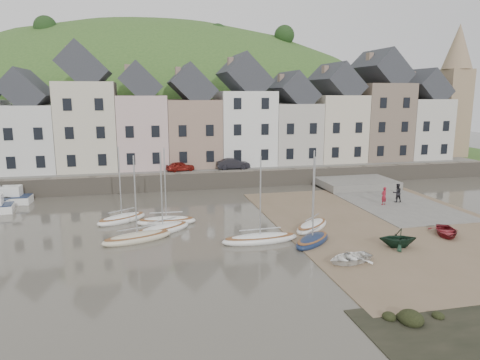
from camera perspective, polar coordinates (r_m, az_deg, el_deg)
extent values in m
plane|color=#454036|center=(32.67, 2.36, -7.17)|extent=(160.00, 160.00, 0.00)
cube|color=#345923|center=(63.17, -5.26, 2.46)|extent=(90.00, 30.00, 1.50)
cube|color=slate|center=(51.81, -3.57, 1.46)|extent=(70.00, 7.00, 0.10)
cube|color=slate|center=(48.53, -2.89, 0.03)|extent=(70.00, 1.20, 1.80)
cube|color=brown|center=(36.98, 19.12, -5.55)|extent=(18.00, 26.00, 0.06)
cube|color=slate|center=(45.60, 18.13, -2.34)|extent=(8.00, 18.00, 0.12)
ellipsoid|color=#345923|center=(94.31, -10.38, -6.45)|extent=(134.40, 84.00, 84.00)
cylinder|color=#382619|center=(79.50, -23.74, 15.85)|extent=(0.50, 0.50, 3.00)
sphere|color=#213D19|center=(79.78, -23.89, 17.63)|extent=(3.60, 3.60, 3.60)
cylinder|color=#382619|center=(82.27, -13.20, 16.29)|extent=(0.50, 0.50, 3.00)
sphere|color=#213D19|center=(82.54, -13.28, 18.02)|extent=(3.60, 3.60, 3.60)
cylinder|color=#382619|center=(81.52, -2.89, 16.61)|extent=(0.50, 0.50, 3.00)
sphere|color=#213D19|center=(81.80, -2.90, 18.35)|extent=(3.60, 3.60, 3.60)
cylinder|color=#382619|center=(83.50, 5.73, 16.44)|extent=(0.50, 0.50, 3.00)
sphere|color=#213D19|center=(83.76, 5.76, 18.14)|extent=(3.60, 3.60, 3.60)
cube|color=silver|center=(55.43, -25.24, 4.91)|extent=(5.80, 8.00, 7.50)
cube|color=gray|center=(55.55, -27.31, 11.67)|extent=(0.60, 0.90, 1.40)
cube|color=beige|center=(54.34, -18.98, 6.59)|extent=(6.40, 8.00, 10.00)
cube|color=gray|center=(54.58, -21.27, 15.12)|extent=(0.60, 0.90, 1.40)
cube|color=#C7A9A5|center=(54.10, -12.51, 6.12)|extent=(5.60, 8.00, 8.50)
cube|color=gray|center=(53.98, -14.37, 13.55)|extent=(0.60, 0.90, 1.40)
cube|color=gray|center=(54.48, -6.20, 6.09)|extent=(6.20, 8.00, 8.00)
cube|color=gray|center=(54.16, -8.04, 13.56)|extent=(0.60, 0.90, 1.40)
cube|color=silver|center=(55.56, 0.45, 6.77)|extent=(6.60, 8.00, 9.00)
cube|color=gray|center=(55.15, -1.26, 14.87)|extent=(0.60, 0.90, 1.40)
cube|color=#B4AFA5|center=(57.37, 6.57, 6.08)|extent=(5.80, 8.00, 7.50)
cube|color=gray|center=(56.71, 5.31, 12.80)|extent=(0.60, 0.90, 1.40)
cube|color=beige|center=(59.57, 12.03, 6.58)|extent=(6.00, 8.00, 8.50)
cube|color=gray|center=(58.85, 10.95, 13.66)|extent=(0.60, 0.90, 1.40)
cube|color=#786656|center=(62.39, 17.31, 7.21)|extent=(6.40, 8.00, 10.00)
cube|color=gray|center=(61.65, 16.44, 14.88)|extent=(0.60, 0.90, 1.40)
cube|color=beige|center=(65.75, 21.94, 6.21)|extent=(5.80, 8.00, 8.00)
cube|color=gray|center=(64.80, 21.31, 12.34)|extent=(0.60, 0.90, 1.40)
cube|color=#997F60|center=(68.85, 25.79, 7.77)|extent=(3.50, 3.50, 12.00)
cone|color=#997F60|center=(69.07, 26.45, 15.23)|extent=(4.00, 4.00, 6.00)
ellipsoid|color=white|center=(37.21, -15.04, -4.93)|extent=(4.47, 3.62, 0.84)
ellipsoid|color=brown|center=(37.15, -15.06, -4.60)|extent=(4.10, 3.31, 0.20)
cylinder|color=#B2B5B7|center=(36.49, -15.28, -0.25)|extent=(0.10, 0.10, 5.60)
cylinder|color=#B2B5B7|center=(37.02, -15.10, -3.81)|extent=(2.05, 1.36, 0.08)
ellipsoid|color=white|center=(35.84, -9.51, -5.31)|extent=(4.78, 1.81, 0.84)
ellipsoid|color=brown|center=(35.78, -9.52, -4.97)|extent=(4.40, 1.64, 0.20)
cylinder|color=#B2B5B7|center=(35.10, -9.67, -0.45)|extent=(0.10, 0.10, 5.60)
cylinder|color=#B2B5B7|center=(35.64, -9.55, -4.16)|extent=(2.58, 0.25, 0.08)
ellipsoid|color=beige|center=(32.24, -13.16, -7.35)|extent=(5.31, 3.06, 0.84)
ellipsoid|color=brown|center=(32.17, -13.17, -6.97)|extent=(4.88, 2.80, 0.20)
cylinder|color=#B2B5B7|center=(31.41, -13.41, -1.97)|extent=(0.10, 0.10, 5.60)
cylinder|color=#B2B5B7|center=(32.01, -13.22, -6.07)|extent=(2.68, 0.98, 0.08)
ellipsoid|color=white|center=(33.80, -9.96, -6.34)|extent=(4.70, 3.54, 0.84)
ellipsoid|color=brown|center=(33.74, -9.97, -5.99)|extent=(4.32, 3.24, 0.20)
cylinder|color=#B2B5B7|center=(33.01, -10.14, -1.20)|extent=(0.10, 0.10, 5.60)
cylinder|color=#B2B5B7|center=(33.59, -10.00, -5.12)|extent=(2.22, 1.30, 0.08)
ellipsoid|color=white|center=(31.22, 2.61, -7.67)|extent=(5.59, 1.71, 0.84)
ellipsoid|color=brown|center=(31.14, 2.61, -7.29)|extent=(5.14, 1.56, 0.20)
cylinder|color=#B2B5B7|center=(30.36, 2.66, -2.13)|extent=(0.10, 0.10, 5.60)
cylinder|color=#B2B5B7|center=(30.98, 2.62, -6.36)|extent=(3.05, 0.20, 0.08)
ellipsoid|color=#162444|center=(31.26, 9.35, -7.79)|extent=(4.00, 3.83, 0.84)
ellipsoid|color=brown|center=(31.19, 9.36, -7.41)|extent=(3.67, 3.51, 0.20)
cylinder|color=#B2B5B7|center=(30.40, 9.53, -2.25)|extent=(0.10, 0.10, 5.60)
cylinder|color=#B2B5B7|center=(31.03, 9.39, -6.48)|extent=(1.70, 1.56, 0.08)
ellipsoid|color=white|center=(34.46, 9.29, -5.98)|extent=(4.18, 4.05, 0.84)
ellipsoid|color=brown|center=(34.40, 9.30, -5.63)|extent=(3.83, 3.72, 0.20)
cylinder|color=#B2B5B7|center=(33.69, 9.46, -0.93)|extent=(0.10, 0.10, 5.60)
cylinder|color=#B2B5B7|center=(34.25, 9.33, -4.78)|extent=(1.79, 1.69, 0.08)
cube|color=white|center=(47.10, -28.27, -2.35)|extent=(5.01, 2.02, 0.70)
cube|color=#162444|center=(47.03, -28.31, -1.91)|extent=(4.91, 2.06, 0.08)
cube|color=white|center=(46.78, -27.49, -1.29)|extent=(1.79, 1.31, 1.00)
imported|color=white|center=(28.23, 13.98, -9.74)|extent=(3.31, 2.66, 0.61)
imported|color=black|center=(31.72, 19.76, -7.05)|extent=(2.89, 2.63, 1.32)
imported|color=maroon|center=(35.70, 25.11, -6.02)|extent=(3.29, 3.67, 0.63)
imported|color=maroon|center=(42.80, 18.12, -1.96)|extent=(0.71, 0.58, 1.68)
imported|color=black|center=(44.24, 19.67, -1.58)|extent=(0.90, 0.71, 1.78)
imported|color=maroon|center=(50.26, -7.73, 1.77)|extent=(3.39, 1.95, 1.09)
imported|color=black|center=(51.14, -0.88, 2.13)|extent=(3.83, 1.36, 1.26)
ellipsoid|color=black|center=(23.32, 24.26, -15.73)|extent=(0.57, 0.62, 0.37)
ellipsoid|color=black|center=(22.53, 20.42, -16.35)|extent=(0.66, 0.73, 0.43)
ellipsoid|color=black|center=(22.40, 18.75, -16.41)|extent=(0.64, 0.70, 0.42)
ellipsoid|color=black|center=(22.36, 21.25, -16.36)|extent=(1.12, 1.24, 0.73)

